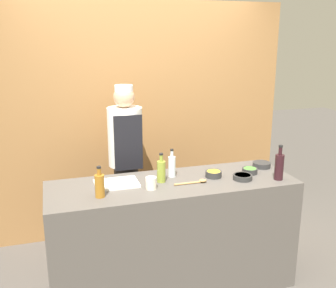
% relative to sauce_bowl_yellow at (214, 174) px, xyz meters
% --- Properties ---
extents(ground_plane, '(14.00, 14.00, 0.00)m').
position_rel_sauce_bowl_yellow_xyz_m(ground_plane, '(-0.36, -0.02, -0.96)').
color(ground_plane, '#4C4742').
extents(cabinet_wall, '(3.10, 0.18, 2.40)m').
position_rel_sauce_bowl_yellow_xyz_m(cabinet_wall, '(-0.36, 1.17, 0.24)').
color(cabinet_wall, olive).
rests_on(cabinet_wall, ground_plane).
extents(counter, '(1.97, 0.65, 0.93)m').
position_rel_sauce_bowl_yellow_xyz_m(counter, '(-0.36, -0.02, -0.49)').
color(counter, '#514C47').
rests_on(counter, ground_plane).
extents(sauce_bowl_yellow, '(0.13, 0.13, 0.05)m').
position_rel_sauce_bowl_yellow_xyz_m(sauce_bowl_yellow, '(0.00, 0.00, 0.00)').
color(sauce_bowl_yellow, '#2D2D2D').
rests_on(sauce_bowl_yellow, counter).
extents(sauce_bowl_green, '(0.13, 0.13, 0.05)m').
position_rel_sauce_bowl_yellow_xyz_m(sauce_bowl_green, '(0.33, -0.01, -0.00)').
color(sauce_bowl_green, '#2D2D2D').
rests_on(sauce_bowl_green, counter).
extents(sauce_bowl_purple, '(0.16, 0.16, 0.04)m').
position_rel_sauce_bowl_yellow_xyz_m(sauce_bowl_purple, '(0.51, 0.11, -0.00)').
color(sauce_bowl_purple, '#2D2D2D').
rests_on(sauce_bowl_purple, counter).
extents(sauce_bowl_brown, '(0.16, 0.16, 0.04)m').
position_rel_sauce_bowl_yellow_xyz_m(sauce_bowl_brown, '(0.20, -0.12, -0.01)').
color(sauce_bowl_brown, '#2D2D2D').
rests_on(sauce_bowl_brown, counter).
extents(cutting_board, '(0.34, 0.24, 0.02)m').
position_rel_sauce_bowl_yellow_xyz_m(cutting_board, '(-0.79, 0.06, -0.02)').
color(cutting_board, white).
rests_on(cutting_board, counter).
extents(bottle_oil, '(0.07, 0.07, 0.24)m').
position_rel_sauce_bowl_yellow_xyz_m(bottle_oil, '(-0.44, 0.02, 0.06)').
color(bottle_oil, olive).
rests_on(bottle_oil, counter).
extents(bottle_amber, '(0.07, 0.07, 0.23)m').
position_rel_sauce_bowl_yellow_xyz_m(bottle_amber, '(-0.95, -0.15, 0.06)').
color(bottle_amber, '#9E661E').
rests_on(bottle_amber, counter).
extents(bottle_wine, '(0.07, 0.07, 0.29)m').
position_rel_sauce_bowl_yellow_xyz_m(bottle_wine, '(0.48, -0.21, 0.08)').
color(bottle_wine, black).
rests_on(bottle_wine, counter).
extents(bottle_clear, '(0.06, 0.06, 0.24)m').
position_rel_sauce_bowl_yellow_xyz_m(bottle_clear, '(-0.32, 0.11, 0.06)').
color(bottle_clear, silver).
rests_on(bottle_clear, counter).
extents(cup_cream, '(0.08, 0.08, 0.09)m').
position_rel_sauce_bowl_yellow_xyz_m(cup_cream, '(-0.56, -0.10, 0.02)').
color(cup_cream, silver).
rests_on(cup_cream, counter).
extents(wooden_spoon, '(0.27, 0.05, 0.03)m').
position_rel_sauce_bowl_yellow_xyz_m(wooden_spoon, '(-0.19, -0.09, -0.02)').
color(wooden_spoon, '#B2844C').
rests_on(wooden_spoon, counter).
extents(chef_center, '(0.32, 0.32, 1.63)m').
position_rel_sauce_bowl_yellow_xyz_m(chef_center, '(-0.60, 0.68, -0.07)').
color(chef_center, '#28282D').
rests_on(chef_center, ground_plane).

